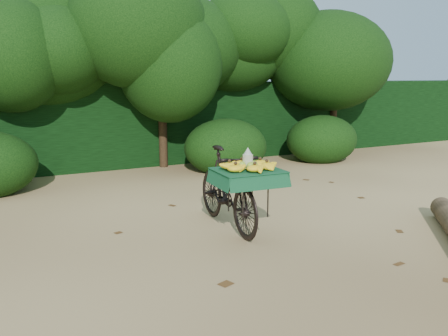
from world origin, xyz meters
name	(u,v)px	position (x,y,z in m)	size (l,w,h in m)	color
ground	(281,247)	(0.00, 0.00, 0.00)	(80.00, 80.00, 0.00)	tan
vendor_bicycle	(228,188)	(-0.22, 0.91, 0.54)	(0.79, 1.82, 1.06)	black
hedge_backdrop	(127,123)	(0.00, 6.30, 0.90)	(26.00, 1.80, 1.80)	black
tree_row	(105,73)	(-0.65, 5.50, 2.00)	(14.50, 2.00, 4.00)	black
bush_clumps	(181,153)	(0.50, 4.30, 0.45)	(8.80, 1.70, 0.90)	black
leaf_litter	(252,231)	(0.00, 0.65, 0.01)	(7.00, 7.30, 0.01)	#503015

